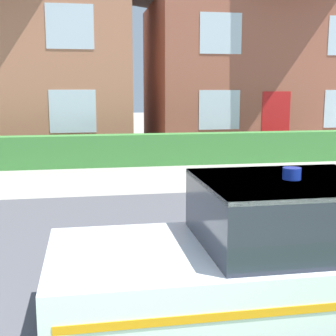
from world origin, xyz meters
TOP-DOWN VIEW (x-y plane):
  - road_strip at (0.00, 4.54)m, footprint 28.00×6.85m
  - garden_hedge at (1.41, 11.71)m, footprint 12.84×0.51m
  - police_car at (1.48, 2.39)m, footprint 4.02×1.67m
  - house_left at (-2.84, 16.04)m, footprint 8.65×6.45m
  - house_right at (6.43, 16.29)m, footprint 8.52×5.94m

SIDE VIEW (x-z plane):
  - road_strip at x=0.00m, z-range 0.00..0.01m
  - garden_hedge at x=1.41m, z-range 0.00..0.91m
  - police_car at x=1.48m, z-range -0.11..1.39m
  - house_right at x=6.43m, z-range 0.07..7.48m
  - house_left at x=-2.84m, z-range 0.08..7.86m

